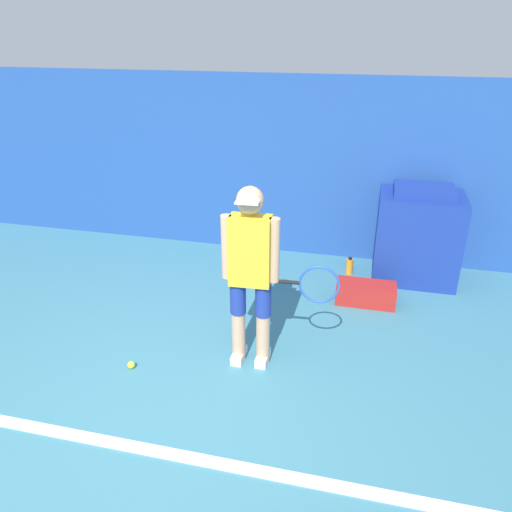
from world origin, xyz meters
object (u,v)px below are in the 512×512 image
(equipment_bag, at_px, (366,293))
(water_bottle, at_px, (350,266))
(covered_chair, at_px, (417,236))
(tennis_ball, at_px, (131,365))
(tennis_player, at_px, (252,271))

(equipment_bag, bearing_deg, water_bottle, 108.41)
(covered_chair, bearing_deg, tennis_ball, -136.07)
(tennis_ball, bearing_deg, tennis_player, 19.51)
(covered_chair, relative_size, water_bottle, 5.23)
(equipment_bag, bearing_deg, covered_chair, 54.70)
(tennis_ball, relative_size, water_bottle, 0.32)
(water_bottle, bearing_deg, covered_chair, 6.29)
(tennis_ball, bearing_deg, covered_chair, 43.93)
(tennis_player, xyz_separation_m, tennis_ball, (-1.02, -0.36, -0.87))
(tennis_player, distance_m, tennis_ball, 1.39)
(tennis_ball, height_order, equipment_bag, equipment_bag)
(covered_chair, height_order, equipment_bag, covered_chair)
(covered_chair, xyz_separation_m, equipment_bag, (-0.52, -0.73, -0.43))
(tennis_player, height_order, water_bottle, tennis_player)
(covered_chair, xyz_separation_m, water_bottle, (-0.74, -0.08, -0.44))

